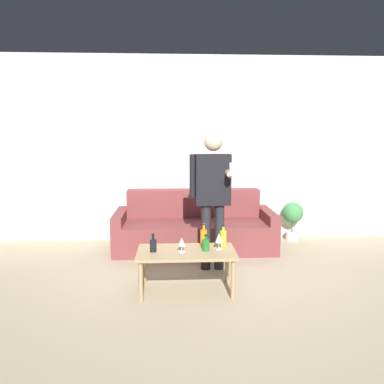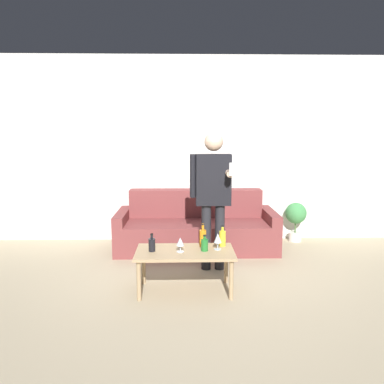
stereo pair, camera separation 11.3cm
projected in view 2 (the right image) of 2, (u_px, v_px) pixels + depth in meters
ground_plane at (218, 299)px, 3.65m from camera, size 16.00×16.00×0.00m
wall_back at (206, 150)px, 5.53m from camera, size 8.00×0.06×2.70m
couch at (196, 228)px, 5.23m from camera, size 2.18×0.85×0.79m
coffee_table at (185, 255)px, 3.78m from camera, size 0.99×0.52×0.43m
bottle_orange at (222, 238)px, 3.92m from camera, size 0.07×0.07×0.22m
bottle_green at (205, 244)px, 3.76m from camera, size 0.07×0.07×0.17m
bottle_dark at (203, 237)px, 3.90m from camera, size 0.07×0.07×0.24m
bottle_yellow at (152, 244)px, 3.74m from camera, size 0.07×0.07×0.18m
wine_glass_near at (218, 238)px, 3.79m from camera, size 0.08×0.08×0.17m
wine_glass_far at (180, 242)px, 3.72m from camera, size 0.08×0.08×0.15m
person_standing_front at (213, 190)px, 4.30m from camera, size 0.47×0.41×1.61m
potted_plant at (296, 216)px, 5.54m from camera, size 0.31×0.31×0.58m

